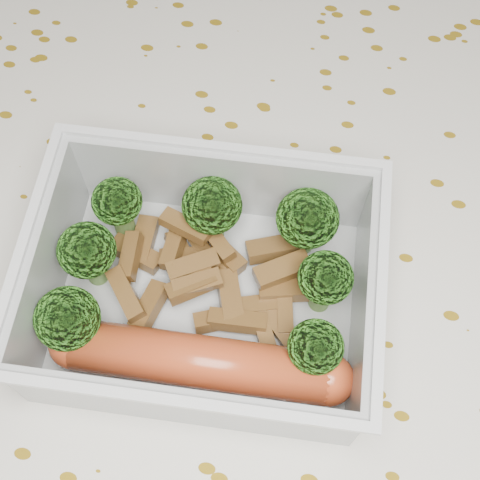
# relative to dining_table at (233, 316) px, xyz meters

# --- Properties ---
(ground_plane) EXTENTS (4.00, 4.00, 0.00)m
(ground_plane) POSITION_rel_dining_table_xyz_m (0.00, 0.00, -0.67)
(ground_plane) COLOR olive
(ground_plane) RESTS_ON ground
(dining_table) EXTENTS (1.40, 0.90, 0.75)m
(dining_table) POSITION_rel_dining_table_xyz_m (0.00, 0.00, 0.00)
(dining_table) COLOR brown
(dining_table) RESTS_ON ground
(tablecloth) EXTENTS (1.46, 0.96, 0.19)m
(tablecloth) POSITION_rel_dining_table_xyz_m (0.00, 0.00, 0.05)
(tablecloth) COLOR silver
(tablecloth) RESTS_ON dining_table
(lunch_container) EXTENTS (0.21, 0.17, 0.07)m
(lunch_container) POSITION_rel_dining_table_xyz_m (-0.01, -0.03, 0.11)
(lunch_container) COLOR silver
(lunch_container) RESTS_ON tablecloth
(broccoli_florets) EXTENTS (0.17, 0.13, 0.05)m
(broccoli_florets) POSITION_rel_dining_table_xyz_m (-0.01, -0.01, 0.13)
(broccoli_florets) COLOR #608C3F
(broccoli_florets) RESTS_ON lunch_container
(meat_pile) EXTENTS (0.13, 0.08, 0.03)m
(meat_pile) POSITION_rel_dining_table_xyz_m (-0.01, -0.02, 0.10)
(meat_pile) COLOR brown
(meat_pile) RESTS_ON lunch_container
(sausage) EXTENTS (0.17, 0.04, 0.03)m
(sausage) POSITION_rel_dining_table_xyz_m (-0.00, -0.07, 0.11)
(sausage) COLOR #AF401D
(sausage) RESTS_ON lunch_container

